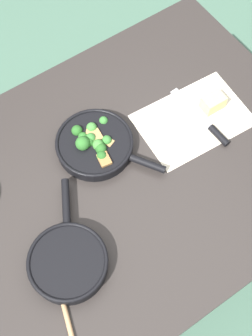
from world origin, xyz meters
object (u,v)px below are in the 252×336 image
wooden_spoon (65,312)px  grater_knife (208,124)px  skillet_broccoli (95,144)px  cheese_block (213,103)px  skillet_eggs (68,262)px

wooden_spoon → grater_knife: (0.72, 0.26, 0.00)m
skillet_broccoli → cheese_block: skillet_broccoli is taller
skillet_broccoli → grater_knife: size_ratio=1.22×
skillet_broccoli → wooden_spoon: (-0.36, -0.40, -0.02)m
skillet_broccoli → skillet_eggs: skillet_broccoli is taller
grater_knife → cheese_block: 0.08m
wooden_spoon → grater_knife: size_ratio=1.41×
skillet_broccoli → grater_knife: bearing=36.0°
cheese_block → skillet_eggs: bearing=-164.4°
skillet_broccoli → skillet_eggs: 0.40m
skillet_eggs → wooden_spoon: size_ratio=0.90×
skillet_eggs → cheese_block: bearing=-45.6°
wooden_spoon → grater_knife: grater_knife is taller
skillet_broccoli → cheese_block: (0.42, -0.09, -0.00)m
grater_knife → cheese_block: cheese_block is taller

